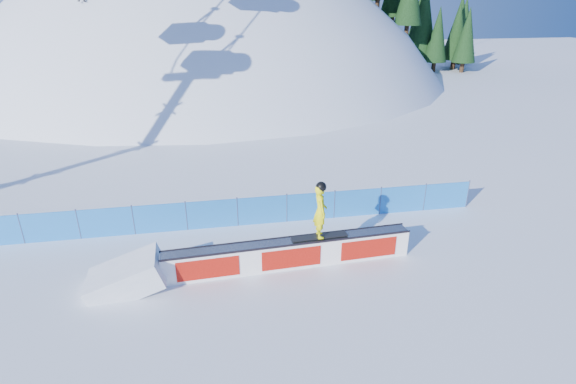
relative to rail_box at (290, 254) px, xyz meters
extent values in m
plane|color=white|center=(-2.51, -1.21, -0.50)|extent=(160.00, 160.00, 0.00)
sphere|color=silver|center=(-2.51, 40.79, -18.50)|extent=(64.00, 64.00, 64.00)
cylinder|color=#312013|center=(19.51, 39.27, 5.26)|extent=(0.50, 0.50, 1.40)
cylinder|color=#312013|center=(18.92, 42.87, 5.77)|extent=(0.50, 0.50, 1.40)
cylinder|color=#312013|center=(20.30, 39.78, 4.51)|extent=(0.50, 0.50, 1.40)
cylinder|color=#312013|center=(22.29, 39.17, 2.25)|extent=(0.50, 0.50, 1.40)
cone|color=black|center=(22.29, 39.17, 6.98)|extent=(3.63, 3.63, 8.26)
cylinder|color=#312013|center=(25.06, 35.38, 0.10)|extent=(0.50, 0.50, 1.40)
cone|color=black|center=(25.06, 35.38, 5.35)|extent=(4.09, 4.09, 9.30)
cylinder|color=#312013|center=(25.65, 42.64, 0.10)|extent=(0.50, 0.50, 1.40)
cone|color=black|center=(25.65, 42.64, 3.81)|extent=(2.73, 2.73, 6.21)
cylinder|color=#312013|center=(27.69, 41.76, 0.10)|extent=(0.50, 0.50, 1.40)
cone|color=black|center=(27.69, 41.76, 4.15)|extent=(3.04, 3.04, 6.90)
cylinder|color=#312013|center=(29.78, 41.64, 0.10)|extent=(0.50, 0.50, 1.40)
cone|color=black|center=(29.78, 41.64, 4.35)|extent=(3.22, 3.22, 7.31)
cylinder|color=#312013|center=(32.98, 35.73, 0.10)|extent=(0.50, 0.50, 1.40)
cone|color=black|center=(32.98, 35.73, 4.69)|extent=(3.51, 3.51, 7.98)
cube|color=blue|center=(-2.51, 3.29, 0.10)|extent=(22.00, 0.03, 1.20)
cylinder|color=#394267|center=(-9.51, 3.29, 0.15)|extent=(0.05, 0.05, 1.30)
cylinder|color=#394267|center=(-7.51, 3.29, 0.15)|extent=(0.05, 0.05, 1.30)
cylinder|color=#394267|center=(-5.51, 3.29, 0.15)|extent=(0.05, 0.05, 1.30)
cylinder|color=#394267|center=(-3.51, 3.29, 0.15)|extent=(0.05, 0.05, 1.30)
cylinder|color=#394267|center=(-1.51, 3.29, 0.15)|extent=(0.05, 0.05, 1.30)
cylinder|color=#394267|center=(0.49, 3.29, 0.15)|extent=(0.05, 0.05, 1.30)
cylinder|color=#394267|center=(2.49, 3.29, 0.15)|extent=(0.05, 0.05, 1.30)
cylinder|color=#394267|center=(4.49, 3.29, 0.15)|extent=(0.05, 0.05, 1.30)
cylinder|color=#394267|center=(6.49, 3.29, 0.15)|extent=(0.05, 0.05, 1.30)
cylinder|color=#394267|center=(8.49, 3.29, 0.15)|extent=(0.05, 0.05, 1.30)
cube|color=white|center=(0.00, 0.00, -0.02)|extent=(8.51, 0.96, 0.96)
cube|color=gray|center=(0.00, 0.00, 0.47)|extent=(8.43, 0.98, 0.04)
cube|color=black|center=(0.01, -0.28, 0.49)|extent=(8.49, 0.46, 0.06)
cube|color=black|center=(-0.01, 0.28, 0.49)|extent=(8.49, 0.46, 0.06)
cube|color=red|center=(0.01, -0.28, -0.02)|extent=(8.06, 0.43, 0.72)
cube|color=red|center=(-0.01, 0.28, -0.02)|extent=(8.06, 0.43, 0.72)
cube|color=black|center=(1.04, 0.05, 0.54)|extent=(1.95, 0.45, 0.04)
imported|color=#FFF80A|center=(1.04, 0.05, 1.49)|extent=(0.45, 0.69, 1.87)
sphere|color=black|center=(1.04, 0.05, 2.37)|extent=(0.35, 0.35, 0.35)
camera|label=1|loc=(-2.37, -12.89, 8.05)|focal=28.00mm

